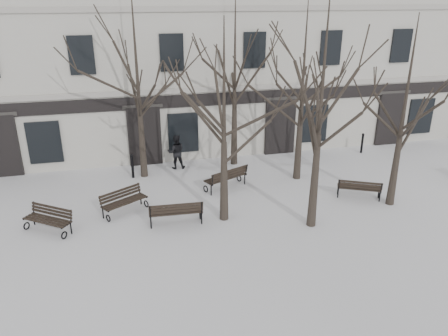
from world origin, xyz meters
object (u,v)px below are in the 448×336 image
object	(u,v)px
tree_1	(224,100)
tree_3	(407,92)
bench_2	(359,188)
bench_4	(227,177)
bench_0	(124,201)
bench_1	(176,212)
tree_2	(323,84)
bench_3	(49,219)

from	to	relation	value
tree_1	tree_3	xyz separation A→B (m)	(6.84, -0.33, 0.03)
bench_2	bench_4	distance (m)	5.56
bench_0	bench_1	xyz separation A→B (m)	(1.84, -1.47, 0.04)
bench_0	bench_4	distance (m)	4.56
tree_2	tree_3	bearing A→B (deg)	12.98
tree_3	bench_4	world-z (taller)	tree_3
tree_2	bench_2	size ratio (longest dim) A/B	4.58
tree_3	bench_0	size ratio (longest dim) A/B	3.95
tree_3	bench_4	size ratio (longest dim) A/B	3.56
tree_2	bench_3	size ratio (longest dim) A/B	4.58
bench_1	bench_4	bearing A→B (deg)	-130.84
tree_3	tree_1	bearing A→B (deg)	177.20
bench_1	bench_2	bearing A→B (deg)	-173.75
bench_1	bench_4	size ratio (longest dim) A/B	0.96
bench_1	bench_4	world-z (taller)	bench_4
tree_2	bench_2	xyz separation A→B (m)	(2.84, 1.62, -4.72)
tree_2	bench_4	distance (m)	6.45
tree_1	bench_2	size ratio (longest dim) A/B	4.02
tree_3	bench_1	world-z (taller)	tree_3
tree_3	bench_3	distance (m)	13.78
tree_3	bench_3	xyz separation A→B (m)	(-13.12, 0.92, -4.09)
bench_3	tree_2	bearing A→B (deg)	24.96
tree_2	bench_1	world-z (taller)	tree_2
tree_2	bench_0	size ratio (longest dim) A/B	4.47
tree_3	bench_1	distance (m)	9.56
bench_3	bench_4	distance (m)	7.33
tree_1	tree_3	size ratio (longest dim) A/B	0.99
tree_1	bench_2	xyz separation A→B (m)	(5.84, 0.40, -4.08)
bench_4	bench_1	bearing A→B (deg)	21.34
bench_4	bench_3	bearing A→B (deg)	-8.50
tree_1	bench_4	bearing A→B (deg)	74.14
bench_2	tree_3	bearing A→B (deg)	170.08
tree_3	bench_2	world-z (taller)	tree_3
bench_0	bench_4	world-z (taller)	bench_4
bench_0	bench_3	size ratio (longest dim) A/B	1.03
bench_0	bench_2	world-z (taller)	bench_0
tree_1	tree_3	world-z (taller)	tree_3
bench_3	bench_1	bearing A→B (deg)	28.13
tree_2	bench_4	world-z (taller)	tree_2
tree_3	bench_4	distance (m)	7.89
tree_3	bench_0	bearing A→B (deg)	170.41
bench_3	bench_2	bearing A→B (deg)	35.09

